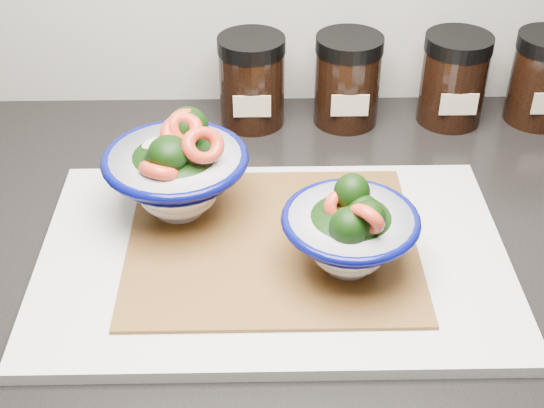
{
  "coord_description": "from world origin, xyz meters",
  "views": [
    {
      "loc": [
        -0.15,
        0.85,
        1.38
      ],
      "look_at": [
        -0.14,
        1.43,
        0.96
      ],
      "focal_mm": 50.0,
      "sensor_mm": 36.0,
      "label": 1
    }
  ],
  "objects_px": {
    "cutting_board": "(273,257)",
    "spice_jar_c": "(454,79)",
    "spice_jar_b": "(347,80)",
    "spice_jar_d": "(544,78)",
    "bowl_left": "(177,171)",
    "spice_jar_a": "(252,81)",
    "bowl_right": "(351,232)"
  },
  "relations": [
    {
      "from": "cutting_board",
      "to": "spice_jar_c",
      "type": "distance_m",
      "value": 0.36
    },
    {
      "from": "spice_jar_c",
      "to": "cutting_board",
      "type": "bearing_deg",
      "value": -129.64
    },
    {
      "from": "spice_jar_b",
      "to": "spice_jar_d",
      "type": "distance_m",
      "value": 0.24
    },
    {
      "from": "bowl_left",
      "to": "spice_jar_a",
      "type": "bearing_deg",
      "value": 70.33
    },
    {
      "from": "bowl_right",
      "to": "cutting_board",
      "type": "bearing_deg",
      "value": 159.54
    },
    {
      "from": "cutting_board",
      "to": "spice_jar_a",
      "type": "xyz_separation_m",
      "value": [
        -0.02,
        0.27,
        0.05
      ]
    },
    {
      "from": "bowl_left",
      "to": "spice_jar_c",
      "type": "height_order",
      "value": "bowl_left"
    },
    {
      "from": "spice_jar_a",
      "to": "spice_jar_c",
      "type": "relative_size",
      "value": 1.0
    },
    {
      "from": "spice_jar_a",
      "to": "spice_jar_b",
      "type": "xyz_separation_m",
      "value": [
        0.12,
        0.0,
        0.0
      ]
    },
    {
      "from": "bowl_left",
      "to": "spice_jar_b",
      "type": "distance_m",
      "value": 0.28
    },
    {
      "from": "spice_jar_b",
      "to": "spice_jar_c",
      "type": "distance_m",
      "value": 0.13
    },
    {
      "from": "bowl_right",
      "to": "spice_jar_b",
      "type": "distance_m",
      "value": 0.3
    },
    {
      "from": "spice_jar_c",
      "to": "bowl_left",
      "type": "bearing_deg",
      "value": -147.25
    },
    {
      "from": "bowl_right",
      "to": "spice_jar_d",
      "type": "relative_size",
      "value": 1.12
    },
    {
      "from": "bowl_left",
      "to": "spice_jar_b",
      "type": "height_order",
      "value": "bowl_left"
    },
    {
      "from": "bowl_left",
      "to": "bowl_right",
      "type": "bearing_deg",
      "value": -29.56
    },
    {
      "from": "bowl_left",
      "to": "spice_jar_c",
      "type": "distance_m",
      "value": 0.38
    },
    {
      "from": "spice_jar_b",
      "to": "spice_jar_c",
      "type": "xyz_separation_m",
      "value": [
        0.13,
        0.0,
        0.0
      ]
    },
    {
      "from": "spice_jar_a",
      "to": "spice_jar_c",
      "type": "xyz_separation_m",
      "value": [
        0.25,
        0.0,
        0.0
      ]
    },
    {
      "from": "cutting_board",
      "to": "bowl_left",
      "type": "relative_size",
      "value": 3.08
    },
    {
      "from": "cutting_board",
      "to": "bowl_left",
      "type": "bearing_deg",
      "value": 144.64
    },
    {
      "from": "spice_jar_b",
      "to": "spice_jar_c",
      "type": "bearing_deg",
      "value": 0.0
    },
    {
      "from": "bowl_right",
      "to": "spice_jar_c",
      "type": "relative_size",
      "value": 1.12
    },
    {
      "from": "bowl_left",
      "to": "spice_jar_b",
      "type": "relative_size",
      "value": 1.29
    },
    {
      "from": "spice_jar_c",
      "to": "bowl_right",
      "type": "bearing_deg",
      "value": -117.71
    },
    {
      "from": "cutting_board",
      "to": "spice_jar_c",
      "type": "height_order",
      "value": "spice_jar_c"
    },
    {
      "from": "spice_jar_b",
      "to": "bowl_left",
      "type": "bearing_deg",
      "value": -132.7
    },
    {
      "from": "bowl_right",
      "to": "spice_jar_d",
      "type": "xyz_separation_m",
      "value": [
        0.27,
        0.3,
        0.0
      ]
    },
    {
      "from": "spice_jar_d",
      "to": "bowl_right",
      "type": "bearing_deg",
      "value": -131.86
    },
    {
      "from": "spice_jar_a",
      "to": "spice_jar_b",
      "type": "bearing_deg",
      "value": 0.0
    },
    {
      "from": "cutting_board",
      "to": "spice_jar_d",
      "type": "bearing_deg",
      "value": 39.01
    },
    {
      "from": "cutting_board",
      "to": "spice_jar_d",
      "type": "distance_m",
      "value": 0.44
    }
  ]
}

